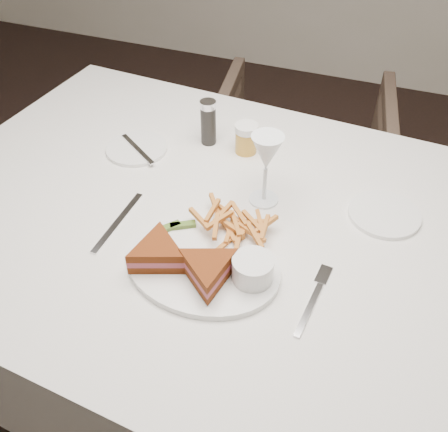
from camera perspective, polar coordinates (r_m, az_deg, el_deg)
ground at (r=1.71m, az=-12.39°, el=-21.37°), size 5.00×5.00×0.00m
table at (r=1.39m, az=0.74°, el=-11.72°), size 1.57×1.11×0.75m
chair_far at (r=2.02m, az=8.54°, el=6.46°), size 0.74×0.71×0.68m
table_setting at (r=1.05m, az=-0.19°, el=-0.71°), size 0.80×0.64×0.18m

